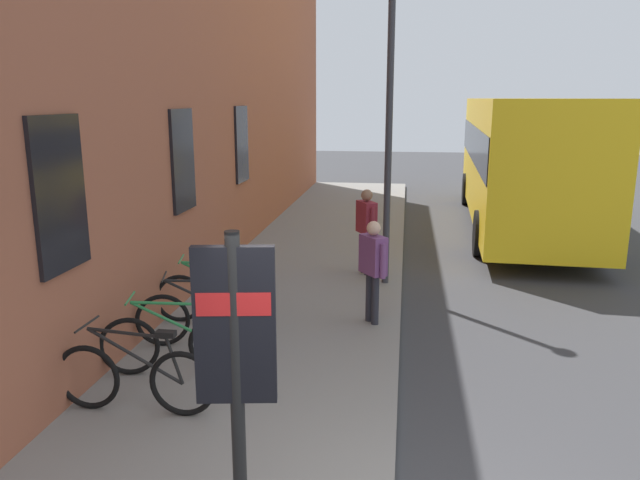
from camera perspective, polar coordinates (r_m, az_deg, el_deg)
name	(u,v)px	position (r m, az deg, el deg)	size (l,w,h in m)	color
ground	(462,308)	(10.31, 13.20, -6.21)	(60.00, 60.00, 0.00)	#38383A
sidewalk_pavement	(315,266)	(12.28, -0.47, -2.42)	(24.00, 3.50, 0.12)	gray
station_facade	(224,51)	(13.29, -9.02, 17.09)	(22.00, 0.65, 8.62)	#9E563D
bicycle_by_door	(135,378)	(6.79, -16.93, -12.26)	(0.48, 1.77, 0.97)	black
bicycle_leaning_wall	(175,343)	(7.57, -13.47, -9.33)	(0.56, 1.74, 0.97)	black
bicycle_far_end	(203,316)	(8.35, -10.87, -7.04)	(0.62, 1.72, 0.97)	black
bicycle_mid_rack	(216,296)	(9.16, -9.71, -5.16)	(0.56, 1.74, 0.97)	black
transit_info_sign	(236,347)	(4.21, -7.91, -9.89)	(0.17, 0.56, 2.40)	black
city_bus	(522,155)	(16.86, 18.42, 7.59)	(10.61, 3.03, 3.35)	yellow
pedestrian_crossing_street	(373,261)	(8.83, 4.99, -2.02)	(0.49, 0.44, 1.53)	#26262D
pedestrian_near_bus	(366,223)	(11.33, 4.37, 1.62)	(0.55, 0.42, 1.60)	#26262D
street_lamp	(389,111)	(10.57, 6.52, 11.93)	(0.28, 0.28, 5.10)	#333338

